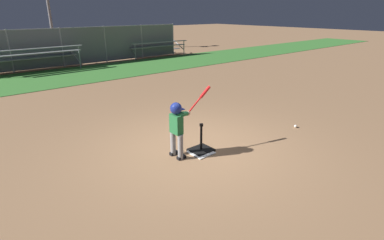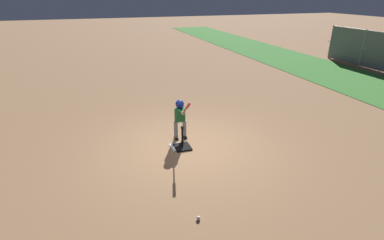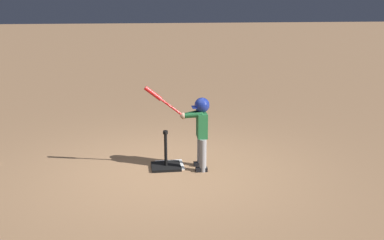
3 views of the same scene
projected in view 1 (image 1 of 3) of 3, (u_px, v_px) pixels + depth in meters
The scene contains 9 objects.
ground_plane at pixel (196, 148), 6.38m from camera, with size 90.00×90.00×0.00m, color #99704C.
grass_outfield_strip at pixel (57, 77), 13.05m from camera, with size 56.00×4.09×0.02m, color #3D7F33.
backstop_fence at pixel (37, 48), 14.55m from camera, with size 16.57×0.08×1.96m.
home_plate at pixel (201, 152), 6.15m from camera, with size 0.44×0.44×0.02m, color white.
batting_tee at pixel (201, 148), 6.21m from camera, with size 0.46×0.41×0.60m.
batter_child at pixel (178, 123), 5.75m from camera, with size 0.98×0.35×1.33m.
baseball at pixel (296, 126), 7.46m from camera, with size 0.07×0.07×0.07m, color white.
bleachers_right_center at pixel (34, 58), 14.45m from camera, with size 4.04×2.39×1.18m.
bleachers_center at pixel (155, 49), 19.06m from camera, with size 3.91×1.74×0.96m.
Camera 1 is at (-3.79, -4.37, 2.75)m, focal length 28.00 mm.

